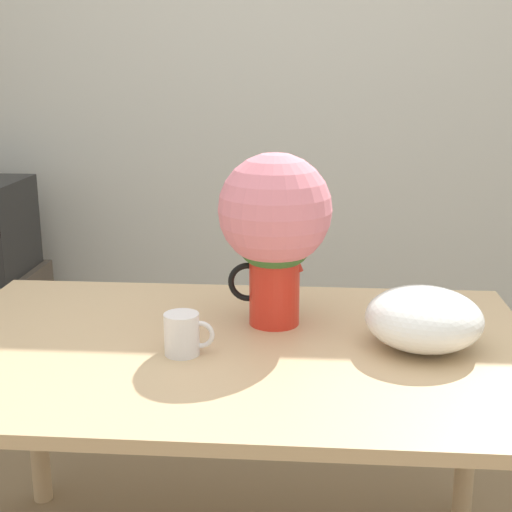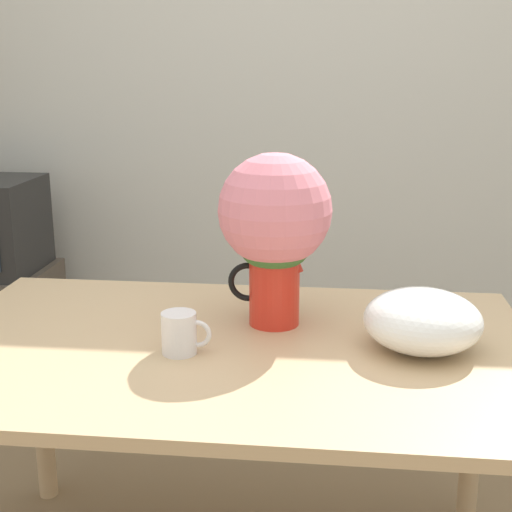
% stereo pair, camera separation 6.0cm
% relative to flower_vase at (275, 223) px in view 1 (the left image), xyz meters
% --- Properties ---
extents(wall_back, '(8.00, 0.05, 2.60)m').
position_rel_flower_vase_xyz_m(wall_back, '(0.05, 1.52, 0.30)').
color(wall_back, silver).
rests_on(wall_back, ground_plane).
extents(table, '(1.47, 0.93, 0.73)m').
position_rel_flower_vase_xyz_m(table, '(-0.09, -0.15, -0.35)').
color(table, tan).
rests_on(table, ground_plane).
extents(flower_vase, '(0.29, 0.29, 0.44)m').
position_rel_flower_vase_xyz_m(flower_vase, '(0.00, 0.00, 0.00)').
color(flower_vase, red).
rests_on(flower_vase, table).
extents(coffee_mug, '(0.12, 0.08, 0.10)m').
position_rel_flower_vase_xyz_m(coffee_mug, '(-0.20, -0.22, -0.22)').
color(coffee_mug, white).
rests_on(coffee_mug, table).
extents(white_bowl, '(0.28, 0.28, 0.14)m').
position_rel_flower_vase_xyz_m(white_bowl, '(0.36, -0.13, -0.19)').
color(white_bowl, white).
rests_on(white_bowl, table).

